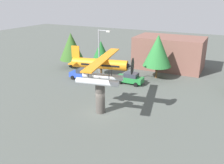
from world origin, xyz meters
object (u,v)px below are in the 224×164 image
Objects in this scene: display_pedestal at (100,98)px; car_mid_green at (130,78)px; floatplane_monument at (101,68)px; tree_center_back at (158,51)px; streetlight_primary at (100,55)px; storefront_building at (169,53)px; car_near_blue at (83,74)px; tree_west at (71,46)px; tree_east at (101,52)px.

display_pedestal reaches higher than car_mid_green.
floatplane_monument is (0.13, 0.03, 3.55)m from display_pedestal.
tree_center_back is (2.11, 15.10, 2.76)m from display_pedestal.
streetlight_primary is 0.70× the size of storefront_building.
floatplane_monument is at bearing 133.57° from car_near_blue.
floatplane_monument is at bearing -59.95° from streetlight_primary.
streetlight_primary reaches higher than tree_center_back.
tree_center_back is at bearing -150.21° from car_near_blue.
floatplane_monument is 22.23m from storefront_building.
tree_west is (-14.13, 14.05, 2.15)m from display_pedestal.
car_near_blue is 0.71× the size of tree_east.
floatplane_monument reaches higher than car_mid_green.
floatplane_monument is at bearing -44.53° from tree_west.
storefront_building is (2.34, 22.00, 1.04)m from display_pedestal.
tree_east is (-6.20, 1.87, 3.16)m from car_mid_green.
tree_east is (-7.03, 12.49, -1.40)m from floatplane_monument.
floatplane_monument is 1.22× the size of streetlight_primary.
display_pedestal is 0.64× the size of tree_east.
storefront_building reaches higher than display_pedestal.
streetlight_primary is (4.53, -2.02, 4.04)m from car_near_blue.
floatplane_monument is 13.26m from car_near_blue.
streetlight_primary is 16.35m from storefront_building.
floatplane_monument is 14.40m from tree_east.
floatplane_monument is at bearing 94.51° from car_mid_green.
display_pedestal is at bearing -60.84° from streetlight_primary.
car_mid_green is 7.20m from tree_east.
tree_east reaches higher than car_near_blue.
car_mid_green is at bearing -16.81° from tree_east.
tree_west is (-5.68, 5.00, 3.15)m from car_near_blue.
car_mid_green is (-0.84, 10.62, -4.56)m from floatplane_monument.
floatplane_monument is 11.59m from car_mid_green.
tree_center_back is at bearing 3.68° from tree_west.
storefront_building is at bearing -105.06° from car_mid_green.
storefront_building is (2.22, 21.97, -2.52)m from floatplane_monument.
tree_center_back is at bearing 70.87° from floatplane_monument.
streetlight_primary reaches higher than car_mid_green.
storefront_building is 2.08× the size of tree_east.
floatplane_monument is 2.48× the size of car_near_blue.
car_near_blue is 4.94m from tree_east.
car_mid_green is at bearing 48.33° from streetlight_primary.
display_pedestal is 0.58× the size of tree_west.
display_pedestal is 20.04m from tree_west.
car_near_blue is at bearing 121.94° from floatplane_monument.
tree_west is at bearing -14.25° from car_mid_green.
storefront_building reaches higher than car_near_blue.
tree_east is (-2.98, 5.48, -0.88)m from streetlight_primary.
car_near_blue is (-8.58, 9.02, -4.56)m from floatplane_monument.
car_near_blue is 16.99m from storefront_building.
floatplane_monument reaches higher than car_near_blue.
display_pedestal is 22.15m from storefront_building.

